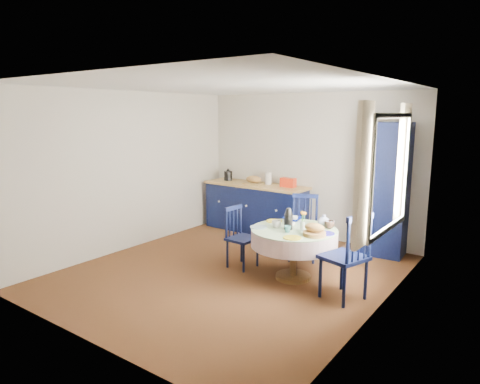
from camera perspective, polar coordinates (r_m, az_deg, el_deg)
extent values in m
plane|color=black|center=(5.99, -1.17, -10.62)|extent=(4.50, 4.50, 0.00)
plane|color=white|center=(5.60, -1.27, 13.99)|extent=(4.50, 4.50, 0.00)
cube|color=beige|center=(7.56, 9.08, 3.46)|extent=(4.00, 0.02, 2.50)
cube|color=beige|center=(7.04, -14.38, 2.74)|extent=(0.02, 4.50, 2.50)
cube|color=beige|center=(4.76, 18.43, -1.05)|extent=(0.02, 4.50, 2.50)
plane|color=white|center=(5.00, 19.59, 2.33)|extent=(0.00, 1.20, 1.20)
cube|color=white|center=(4.36, 16.07, 2.06)|extent=(0.05, 0.34, 1.45)
cube|color=white|center=(5.69, 20.88, 3.67)|extent=(0.05, 0.34, 1.45)
cube|color=black|center=(7.89, 2.08, -2.23)|extent=(1.93, 0.62, 0.84)
cube|color=tan|center=(7.81, 2.10, 0.93)|extent=(1.99, 0.66, 0.04)
cube|color=#B3270D|center=(7.50, 6.39, 1.25)|extent=(0.26, 0.15, 0.16)
cube|color=tan|center=(7.80, 1.82, 1.15)|extent=(0.35, 0.25, 0.02)
ellipsoid|color=#B07244|center=(7.79, 1.83, 1.70)|extent=(0.31, 0.20, 0.13)
cylinder|color=silver|center=(7.76, 3.77, 1.83)|extent=(0.12, 0.12, 0.22)
cube|color=black|center=(6.85, 18.57, 0.32)|extent=(0.74, 0.55, 2.03)
cylinder|color=white|center=(6.68, 15.71, 1.11)|extent=(0.04, 0.02, 0.04)
cylinder|color=white|center=(6.80, 15.46, -3.95)|extent=(0.04, 0.02, 0.04)
cylinder|color=#543C18|center=(5.82, 7.09, -11.11)|extent=(0.46, 0.46, 0.05)
cylinder|color=#543C18|center=(5.71, 7.16, -8.24)|extent=(0.10, 0.10, 0.60)
cylinder|color=#543C18|center=(5.62, 7.23, -5.18)|extent=(1.06, 1.06, 0.03)
cylinder|color=white|center=(5.64, 7.21, -6.11)|extent=(1.12, 1.12, 0.22)
cylinder|color=beige|center=(5.61, 7.24, -4.97)|extent=(1.12, 1.12, 0.01)
cylinder|color=#92BACB|center=(5.64, 2.47, -4.69)|extent=(0.22, 0.22, 0.01)
cylinder|color=gold|center=(5.20, 6.98, -6.07)|extent=(0.22, 0.22, 0.01)
cylinder|color=navy|center=(5.45, 11.36, -5.42)|extent=(0.22, 0.22, 0.01)
cylinder|color=#9FC980|center=(5.92, 9.36, -4.09)|extent=(0.22, 0.22, 0.01)
cylinder|color=gold|center=(5.96, 4.58, -3.88)|extent=(0.22, 0.22, 0.01)
cylinder|color=#A08240|center=(5.34, 9.89, -5.51)|extent=(0.28, 0.28, 0.05)
ellipsoid|color=#B07244|center=(5.31, 9.91, -4.69)|extent=(0.26, 0.16, 0.11)
cube|color=silver|center=(5.80, 6.74, -4.19)|extent=(0.10, 0.07, 0.04)
cylinder|color=black|center=(5.92, 0.48, -8.86)|extent=(0.03, 0.03, 0.39)
cylinder|color=black|center=(6.15, 2.34, -8.11)|extent=(0.03, 0.03, 0.39)
cylinder|color=black|center=(6.10, -1.69, -8.27)|extent=(0.03, 0.03, 0.39)
cylinder|color=black|center=(6.32, 0.20, -7.57)|extent=(0.03, 0.03, 0.39)
cube|color=black|center=(6.05, 0.34, -6.25)|extent=(0.39, 0.41, 0.04)
cylinder|color=black|center=(5.98, -1.85, -4.26)|extent=(0.03, 0.03, 0.44)
cylinder|color=black|center=(6.21, 0.07, -3.70)|extent=(0.03, 0.03, 0.44)
cube|color=black|center=(6.05, -0.88, -2.12)|extent=(0.06, 0.35, 0.06)
cylinder|color=black|center=(6.04, -1.38, -4.29)|extent=(0.02, 0.02, 0.37)
cylinder|color=black|center=(6.10, -0.87, -4.14)|extent=(0.02, 0.02, 0.37)
cylinder|color=black|center=(6.16, -0.37, -3.99)|extent=(0.02, 0.02, 0.37)
cylinder|color=black|center=(6.36, 6.63, -7.33)|extent=(0.04, 0.04, 0.44)
cylinder|color=black|center=(6.32, 9.77, -7.51)|extent=(0.04, 0.04, 0.44)
cylinder|color=black|center=(6.67, 7.03, -6.49)|extent=(0.04, 0.04, 0.44)
cylinder|color=black|center=(6.63, 10.03, -6.66)|extent=(0.04, 0.04, 0.44)
cube|color=black|center=(6.43, 8.42, -4.94)|extent=(0.55, 0.54, 0.04)
cylinder|color=black|center=(6.56, 7.15, -2.37)|extent=(0.04, 0.04, 0.49)
cylinder|color=black|center=(6.53, 10.18, -2.53)|extent=(0.04, 0.04, 0.49)
cube|color=black|center=(6.50, 8.71, -0.52)|extent=(0.38, 0.18, 0.06)
cylinder|color=black|center=(6.56, 7.85, -2.58)|extent=(0.02, 0.02, 0.41)
cylinder|color=black|center=(6.55, 8.66, -2.63)|extent=(0.02, 0.02, 0.41)
cylinder|color=black|center=(6.54, 9.46, -2.67)|extent=(0.02, 0.02, 0.41)
cylinder|color=black|center=(5.51, 13.41, -10.17)|extent=(0.04, 0.04, 0.48)
cylinder|color=black|center=(5.24, 10.66, -11.16)|extent=(0.04, 0.04, 0.48)
cylinder|color=black|center=(5.30, 16.41, -11.15)|extent=(0.04, 0.04, 0.48)
cylinder|color=black|center=(5.02, 13.71, -12.26)|extent=(0.04, 0.04, 0.48)
cube|color=black|center=(5.17, 13.68, -8.47)|extent=(0.57, 0.59, 0.04)
cylinder|color=black|center=(5.12, 16.92, -5.68)|extent=(0.04, 0.04, 0.54)
cylinder|color=black|center=(4.83, 14.18, -6.51)|extent=(0.04, 0.04, 0.54)
cube|color=black|center=(4.91, 15.73, -3.33)|extent=(0.17, 0.42, 0.07)
cylinder|color=black|center=(5.06, 16.29, -6.11)|extent=(0.02, 0.02, 0.45)
cylinder|color=black|center=(4.98, 15.58, -6.33)|extent=(0.02, 0.02, 0.45)
cylinder|color=black|center=(4.90, 14.85, -6.56)|extent=(0.02, 0.02, 0.45)
imported|color=silver|center=(5.64, 4.88, -4.28)|extent=(0.12, 0.12, 0.10)
imported|color=#2C6368|center=(5.44, 6.36, -4.94)|extent=(0.09, 0.09, 0.08)
imported|color=black|center=(5.69, 11.82, -4.29)|extent=(0.13, 0.13, 0.10)
imported|color=silver|center=(5.93, 7.30, -3.62)|extent=(0.09, 0.09, 0.09)
imported|color=#030E66|center=(5.98, 7.00, -3.65)|extent=(0.25, 0.25, 0.06)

